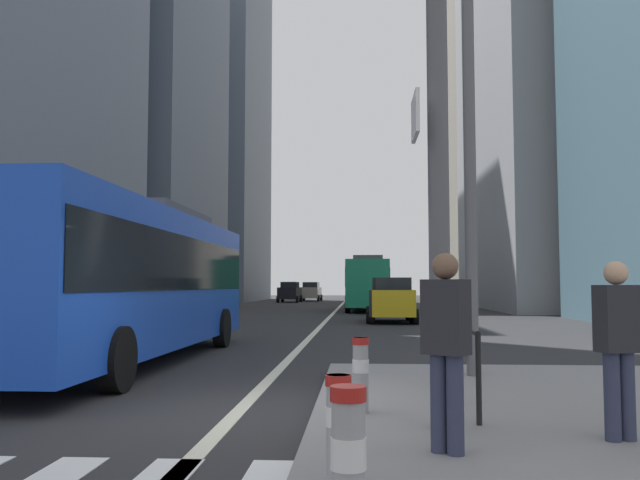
# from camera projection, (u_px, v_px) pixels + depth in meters

# --- Properties ---
(ground_plane) EXTENTS (160.00, 160.00, 0.00)m
(ground_plane) POSITION_uv_depth(u_px,v_px,m) (324.00, 323.00, 28.46)
(ground_plane) COLOR #28282B
(lane_centre_line) EXTENTS (0.20, 80.00, 0.01)m
(lane_centre_line) POSITION_uv_depth(u_px,v_px,m) (333.00, 313.00, 38.42)
(lane_centre_line) COLOR beige
(lane_centre_line) RESTS_ON ground
(office_tower_left_mid) EXTENTS (12.91, 16.92, 31.56)m
(office_tower_left_mid) POSITION_uv_depth(u_px,v_px,m) (118.00, 91.00, 48.56)
(office_tower_left_mid) COLOR slate
(office_tower_left_mid) RESTS_ON ground
(office_tower_left_far) EXTENTS (13.71, 18.60, 47.68)m
(office_tower_left_far) POSITION_uv_depth(u_px,v_px,m) (198.00, 81.00, 72.43)
(office_tower_left_far) COLOR slate
(office_tower_left_far) RESTS_ON ground
(office_tower_right_far) EXTENTS (12.55, 24.08, 34.79)m
(office_tower_right_far) POSITION_uv_depth(u_px,v_px,m) (498.00, 144.00, 74.44)
(office_tower_right_far) COLOR gray
(office_tower_right_far) RESTS_ON ground
(city_bus_blue_oncoming) EXTENTS (2.75, 11.59, 3.40)m
(city_bus_blue_oncoming) POSITION_uv_depth(u_px,v_px,m) (128.00, 275.00, 13.90)
(city_bus_blue_oncoming) COLOR blue
(city_bus_blue_oncoming) RESTS_ON ground
(city_bus_red_receding) EXTENTS (2.91, 11.08, 3.40)m
(city_bus_red_receding) POSITION_uv_depth(u_px,v_px,m) (369.00, 282.00, 42.70)
(city_bus_red_receding) COLOR #198456
(city_bus_red_receding) RESTS_ON ground
(city_bus_red_distant) EXTENTS (2.86, 11.70, 3.40)m
(city_bus_red_distant) POSITION_uv_depth(u_px,v_px,m) (369.00, 283.00, 64.25)
(city_bus_red_distant) COLOR #198456
(city_bus_red_distant) RESTS_ON ground
(car_oncoming_mid) EXTENTS (2.14, 4.59, 1.94)m
(car_oncoming_mid) POSITION_uv_depth(u_px,v_px,m) (290.00, 292.00, 63.72)
(car_oncoming_mid) COLOR black
(car_oncoming_mid) RESTS_ON ground
(car_receding_near) EXTENTS (2.08, 4.44, 1.94)m
(car_receding_near) POSITION_uv_depth(u_px,v_px,m) (389.00, 299.00, 29.44)
(car_receding_near) COLOR #232838
(car_receding_near) RESTS_ON ground
(car_receding_far) EXTENTS (2.15, 4.38, 1.94)m
(car_receding_far) POSITION_uv_depth(u_px,v_px,m) (393.00, 300.00, 29.04)
(car_receding_far) COLOR gold
(car_receding_far) RESTS_ON ground
(car_oncoming_far) EXTENTS (2.17, 4.45, 1.94)m
(car_oncoming_far) POSITION_uv_depth(u_px,v_px,m) (311.00, 291.00, 68.51)
(car_oncoming_far) COLOR #B2A899
(car_oncoming_far) RESTS_ON ground
(traffic_signal_gantry) EXTENTS (5.57, 0.65, 6.00)m
(traffic_signal_gantry) POSITION_uv_depth(u_px,v_px,m) (266.00, 56.00, 7.18)
(traffic_signal_gantry) COLOR #515156
(traffic_signal_gantry) RESTS_ON median_island
(street_lamp_post) EXTENTS (5.50, 0.32, 8.00)m
(street_lamp_post) POSITION_uv_depth(u_px,v_px,m) (468.00, 66.00, 11.16)
(street_lamp_post) COLOR #56565B
(street_lamp_post) RESTS_ON median_island
(bollard_front) EXTENTS (0.20, 0.20, 0.93)m
(bollard_front) POSITION_uv_depth(u_px,v_px,m) (348.00, 465.00, 3.52)
(bollard_front) COLOR #99999E
(bollard_front) RESTS_ON median_island
(bollard_left) EXTENTS (0.20, 0.20, 0.80)m
(bollard_left) POSITION_uv_depth(u_px,v_px,m) (338.00, 423.00, 4.92)
(bollard_left) COLOR #99999E
(bollard_left) RESTS_ON median_island
(bollard_right) EXTENTS (0.20, 0.20, 0.86)m
(bollard_right) POSITION_uv_depth(u_px,v_px,m) (361.00, 371.00, 7.69)
(bollard_right) COLOR #99999E
(bollard_right) RESTS_ON median_island
(pedestrian_railing) EXTENTS (0.06, 3.75, 0.98)m
(pedestrian_railing) POSITION_uv_depth(u_px,v_px,m) (454.00, 342.00, 8.86)
(pedestrian_railing) COLOR black
(pedestrian_railing) RESTS_ON median_island
(pedestrian_waiting) EXTENTS (0.43, 0.34, 1.69)m
(pedestrian_waiting) POSITION_uv_depth(u_px,v_px,m) (618.00, 340.00, 6.34)
(pedestrian_waiting) COLOR #2D334C
(pedestrian_waiting) RESTS_ON median_island
(pedestrian_walking) EXTENTS (0.45, 0.42, 1.75)m
(pedestrian_walking) POSITION_uv_depth(u_px,v_px,m) (446.00, 341.00, 5.86)
(pedestrian_walking) COLOR #2D334C
(pedestrian_walking) RESTS_ON median_island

